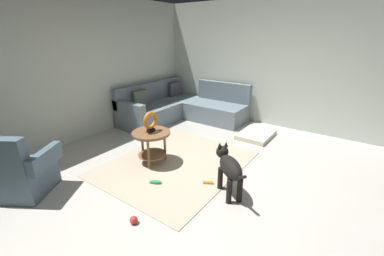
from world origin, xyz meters
TOP-DOWN VIEW (x-y plane):
  - ground_plane at (0.00, 0.00)m, footprint 6.00×6.00m
  - wall_back at (0.00, 2.94)m, footprint 6.00×0.12m
  - wall_right at (2.94, 0.00)m, footprint 0.12×6.00m
  - area_rug at (0.15, 0.70)m, footprint 2.30×1.90m
  - sectional_couch at (1.99, 2.02)m, footprint 2.20×2.25m
  - armchair at (-1.63, 1.81)m, footprint 0.94×1.00m
  - side_table at (-0.04, 1.04)m, footprint 0.60×0.60m
  - torus_sculpture at (-0.04, 1.04)m, footprint 0.28×0.08m
  - dog_bed_mat at (1.98, 0.08)m, footprint 0.80×0.60m
  - dog at (-0.07, -0.35)m, footprint 0.59×0.68m
  - dog_toy_ball at (-1.18, 0.23)m, footprint 0.09×0.09m
  - dog_toy_rope at (-0.05, -0.03)m, footprint 0.12×0.15m
  - dog_toy_bone at (-0.47, 0.57)m, footprint 0.14×0.19m

SIDE VIEW (x-z plane):
  - ground_plane at x=0.00m, z-range -0.10..0.00m
  - area_rug at x=0.15m, z-range 0.00..0.01m
  - dog_toy_rope at x=-0.05m, z-range 0.00..0.05m
  - dog_toy_bone at x=-0.47m, z-range 0.00..0.06m
  - dog_toy_ball at x=-1.18m, z-range 0.00..0.09m
  - dog_bed_mat at x=1.98m, z-range 0.00..0.09m
  - sectional_couch at x=1.99m, z-range -0.15..0.73m
  - armchair at x=-1.63m, z-range -0.12..0.76m
  - dog at x=-0.07m, z-range 0.06..0.69m
  - side_table at x=-0.04m, z-range 0.15..0.69m
  - torus_sculpture at x=-0.04m, z-range 0.55..0.87m
  - wall_back at x=0.00m, z-range 0.00..2.70m
  - wall_right at x=2.94m, z-range 0.00..2.70m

